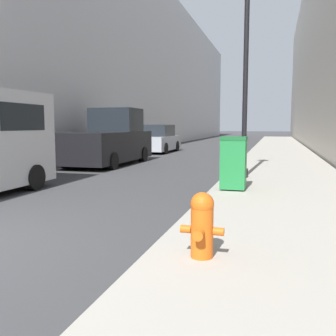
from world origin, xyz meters
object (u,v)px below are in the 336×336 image
(trash_bin, at_px, (233,163))
(parked_sedan_near, at_px, (158,140))
(fire_hydrant, at_px, (202,223))
(pickup_truck, at_px, (109,141))
(lamppost, at_px, (247,26))

(trash_bin, relative_size, parked_sedan_near, 0.29)
(fire_hydrant, xyz_separation_m, trash_bin, (-0.15, 4.63, 0.24))
(trash_bin, distance_m, pickup_truck, 7.99)
(lamppost, height_order, parked_sedan_near, lamppost)
(fire_hydrant, relative_size, lamppost, 0.12)
(fire_hydrant, relative_size, parked_sedan_near, 0.18)
(pickup_truck, height_order, parked_sedan_near, pickup_truck)
(trash_bin, distance_m, lamppost, 4.16)
(parked_sedan_near, bearing_deg, trash_bin, -65.15)
(fire_hydrant, xyz_separation_m, lamppost, (-0.09, 6.77, 3.81))
(fire_hydrant, height_order, pickup_truck, pickup_truck)
(pickup_truck, relative_size, parked_sedan_near, 1.25)
(parked_sedan_near, bearing_deg, fire_hydrant, -70.83)
(lamppost, bearing_deg, trash_bin, -91.56)
(fire_hydrant, bearing_deg, parked_sedan_near, 109.17)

